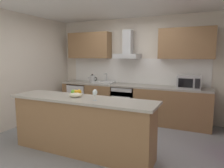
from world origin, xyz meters
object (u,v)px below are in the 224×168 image
(refrigerator, at_px, (81,98))
(fruit_bowl, at_px, (76,94))
(kettle, at_px, (92,79))
(oven, at_px, (125,101))
(sink, at_px, (105,82))
(range_hood, at_px, (127,50))
(wine_glass, at_px, (95,93))
(microwave, at_px, (189,82))

(refrigerator, relative_size, fruit_bowl, 3.86)
(kettle, xyz_separation_m, fruit_bowl, (0.83, -2.00, -0.01))
(oven, relative_size, kettle, 2.77)
(sink, height_order, range_hood, range_hood)
(oven, xyz_separation_m, wine_glass, (0.33, -2.16, 0.61))
(refrigerator, relative_size, sink, 1.70)
(oven, distance_m, range_hood, 1.33)
(microwave, bearing_deg, wine_glass, -119.43)
(refrigerator, height_order, range_hood, range_hood)
(sink, distance_m, wine_glass, 2.36)
(refrigerator, distance_m, sink, 0.91)
(refrigerator, bearing_deg, microwave, -0.50)
(sink, xyz_separation_m, fruit_bowl, (0.49, -2.04, 0.07))
(microwave, distance_m, kettle, 2.47)
(oven, bearing_deg, range_hood, 90.00)
(refrigerator, bearing_deg, wine_glass, -52.08)
(refrigerator, bearing_deg, oven, 0.12)
(oven, height_order, range_hood, range_hood)
(microwave, relative_size, sink, 1.00)
(wine_glass, height_order, fruit_bowl, wine_glass)
(refrigerator, xyz_separation_m, wine_glass, (1.68, -2.16, 0.65))
(oven, bearing_deg, refrigerator, -179.88)
(range_hood, bearing_deg, refrigerator, -174.41)
(wine_glass, distance_m, fruit_bowl, 0.46)
(wine_glass, bearing_deg, refrigerator, 127.92)
(sink, distance_m, range_hood, 1.05)
(sink, xyz_separation_m, kettle, (-0.35, -0.04, 0.08))
(oven, bearing_deg, wine_glass, -81.37)
(refrigerator, relative_size, wine_glass, 4.78)
(wine_glass, bearing_deg, oven, 98.63)
(kettle, bearing_deg, sink, 7.30)
(oven, height_order, microwave, microwave)
(range_hood, height_order, wine_glass, range_hood)
(wine_glass, bearing_deg, fruit_bowl, 163.85)
(oven, xyz_separation_m, fruit_bowl, (-0.11, -2.03, 0.53))
(sink, xyz_separation_m, range_hood, (0.60, 0.12, 0.86))
(oven, relative_size, wine_glass, 4.50)
(wine_glass, bearing_deg, kettle, 120.91)
(kettle, xyz_separation_m, range_hood, (0.94, 0.16, 0.78))
(refrigerator, relative_size, range_hood, 1.18)
(sink, bearing_deg, kettle, -172.70)
(sink, relative_size, range_hood, 0.69)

